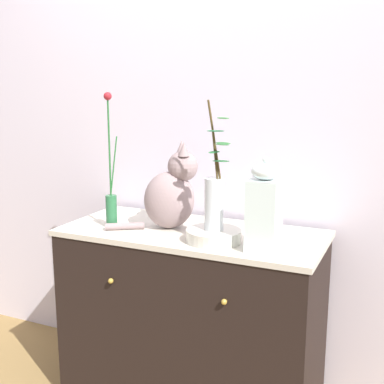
{
  "coord_description": "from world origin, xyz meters",
  "views": [
    {
      "loc": [
        0.91,
        -2.0,
        1.49
      ],
      "look_at": [
        0.0,
        0.0,
        1.03
      ],
      "focal_mm": 46.67,
      "sensor_mm": 36.0,
      "label": 1
    }
  ],
  "objects": [
    {
      "name": "wall_back",
      "position": [
        0.0,
        0.35,
        1.3
      ],
      "size": [
        4.4,
        0.08,
        2.6
      ],
      "primitive_type": "cube",
      "color": "silver",
      "rests_on": "ground_plane"
    },
    {
      "name": "vase_glass_clear",
      "position": [
        0.15,
        -0.12,
        1.04
      ],
      "size": [
        0.13,
        0.13,
        0.54
      ],
      "color": "silver",
      "rests_on": "bowl_porcelain"
    },
    {
      "name": "sideboard",
      "position": [
        0.0,
        -0.0,
        0.43
      ],
      "size": [
        1.2,
        0.56,
        0.85
      ],
      "color": "black",
      "rests_on": "ground_plane"
    },
    {
      "name": "bowl_porcelain",
      "position": [
        0.15,
        -0.11,
        0.88
      ],
      "size": [
        0.24,
        0.24,
        0.05
      ],
      "primitive_type": "cylinder",
      "color": "silver",
      "rests_on": "sideboard"
    },
    {
      "name": "vase_slim_green",
      "position": [
        -0.36,
        -0.1,
        1.0
      ],
      "size": [
        0.07,
        0.05,
        0.62
      ],
      "color": "#2C6E41",
      "rests_on": "sideboard"
    },
    {
      "name": "jar_lidded_porcelain",
      "position": [
        0.38,
        -0.15,
        1.02
      ],
      "size": [
        0.12,
        0.12,
        0.38
      ],
      "color": "white",
      "rests_on": "sideboard"
    },
    {
      "name": "cat_sitting",
      "position": [
        -0.11,
        0.0,
        1.02
      ],
      "size": [
        0.41,
        0.31,
        0.4
      ],
      "color": "gray",
      "rests_on": "sideboard"
    }
  ]
}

